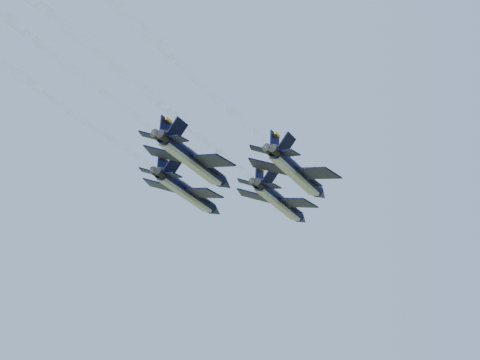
# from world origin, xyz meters

# --- Properties ---
(jet_lead) EXTENTS (11.82, 16.70, 5.00)m
(jet_lead) POSITION_xyz_m (4.25, 12.15, 98.63)
(jet_lead) COLOR black
(jet_left) EXTENTS (11.82, 16.70, 5.00)m
(jet_left) POSITION_xyz_m (-8.29, 6.09, 98.63)
(jet_left) COLOR black
(jet_right) EXTENTS (11.82, 16.70, 5.00)m
(jet_right) POSITION_xyz_m (7.08, -0.96, 98.63)
(jet_right) COLOR black
(jet_slot) EXTENTS (11.82, 16.70, 5.00)m
(jet_slot) POSITION_xyz_m (-5.30, -6.88, 98.63)
(jet_slot) COLOR black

